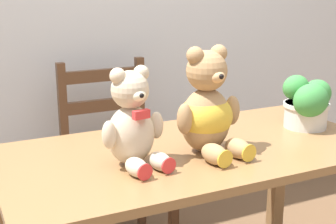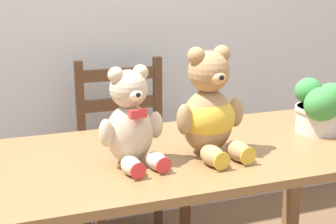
# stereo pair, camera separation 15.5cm
# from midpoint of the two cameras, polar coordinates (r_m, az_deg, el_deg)

# --- Properties ---
(dining_table) EXTENTS (1.38, 0.70, 0.77)m
(dining_table) POSITION_cam_midpoint_polar(r_m,az_deg,el_deg) (1.73, 0.59, -8.09)
(dining_table) COLOR olive
(dining_table) RESTS_ON ground_plane
(wooden_chair_behind) EXTENTS (0.45, 0.45, 0.98)m
(wooden_chair_behind) POSITION_cam_midpoint_polar(r_m,az_deg,el_deg) (2.36, -8.49, -6.36)
(wooden_chair_behind) COLOR brown
(wooden_chair_behind) RESTS_ON ground_plane
(teddy_bear_left) EXTENTS (0.23, 0.24, 0.32)m
(teddy_bear_left) POSITION_cam_midpoint_polar(r_m,az_deg,el_deg) (1.51, -7.30, -1.47)
(teddy_bear_left) COLOR beige
(teddy_bear_left) RESTS_ON dining_table
(teddy_bear_right) EXTENTS (0.26, 0.28, 0.37)m
(teddy_bear_right) POSITION_cam_midpoint_polar(r_m,az_deg,el_deg) (1.61, 2.08, 0.12)
(teddy_bear_right) COLOR tan
(teddy_bear_right) RESTS_ON dining_table
(potted_plant) EXTENTS (0.23, 0.20, 0.22)m
(potted_plant) POSITION_cam_midpoint_polar(r_m,az_deg,el_deg) (1.95, 14.54, 1.03)
(potted_plant) COLOR beige
(potted_plant) RESTS_ON dining_table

